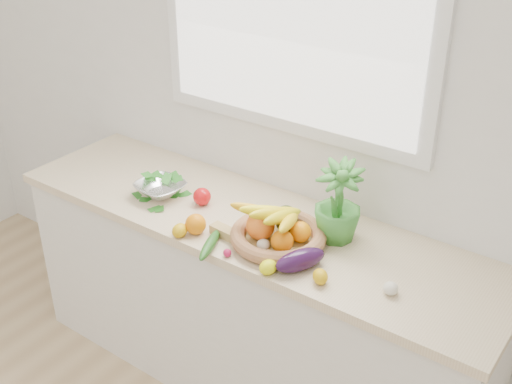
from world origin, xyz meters
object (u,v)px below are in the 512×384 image
Objects in this scene: cucumber at (210,245)px; potted_herb at (338,202)px; apple at (202,197)px; colander_with_spinach at (160,185)px; eggplant at (300,260)px; fruit_basket at (277,231)px.

cucumber is 0.53m from potted_herb.
apple is 0.21m from colander_with_spinach.
eggplant is at bearing -14.74° from apple.
potted_herb is at bearing 11.13° from colander_with_spinach.
eggplant is at bearing 14.46° from cucumber.
eggplant is at bearing -30.83° from fruit_basket.
eggplant reaches higher than cucumber.
potted_herb reaches higher than colander_with_spinach.
eggplant is 0.20m from fruit_basket.
eggplant is 0.92× the size of cucumber.
eggplant is at bearing -7.57° from colander_with_spinach.
eggplant is 0.29m from potted_herb.
potted_herb is at bearing 9.87° from apple.
fruit_basket is (0.19, 0.19, 0.03)m from cucumber.
colander_with_spinach is (-0.45, 0.20, 0.04)m from cucumber.
cucumber is at bearing -135.05° from potted_herb.
apple is 0.38× the size of eggplant.
cucumber is 0.95× the size of colander_with_spinach.
eggplant is 0.88× the size of colander_with_spinach.
potted_herb is (0.36, 0.36, 0.15)m from cucumber.
potted_herb is 0.26m from fruit_basket.
eggplant is 0.81m from colander_with_spinach.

